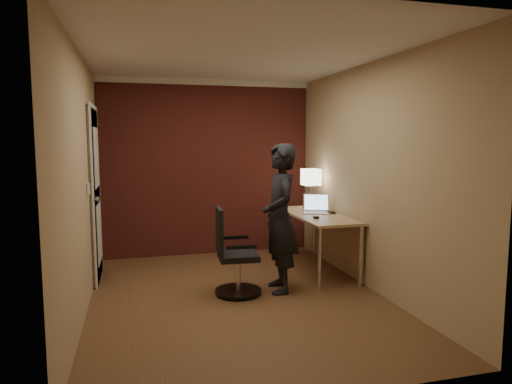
{
  "coord_description": "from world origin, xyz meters",
  "views": [
    {
      "loc": [
        -1.01,
        -4.56,
        1.66
      ],
      "look_at": [
        0.35,
        0.55,
        1.05
      ],
      "focal_mm": 32.0,
      "sensor_mm": 36.0,
      "label": 1
    }
  ],
  "objects_px": {
    "mouse": "(316,217)",
    "wallet": "(331,213)",
    "laptop": "(316,207)",
    "person": "(280,218)",
    "desk": "(322,224)",
    "desk_lamp": "(311,178)",
    "office_chair": "(233,257)"
  },
  "relations": [
    {
      "from": "mouse",
      "to": "person",
      "type": "height_order",
      "value": "person"
    },
    {
      "from": "office_chair",
      "to": "person",
      "type": "distance_m",
      "value": 0.66
    },
    {
      "from": "desk_lamp",
      "to": "mouse",
      "type": "xyz_separation_m",
      "value": [
        -0.24,
        -0.78,
        -0.4
      ]
    },
    {
      "from": "laptop",
      "to": "mouse",
      "type": "xyz_separation_m",
      "value": [
        -0.17,
        -0.41,
        -0.05
      ]
    },
    {
      "from": "person",
      "to": "desk_lamp",
      "type": "bearing_deg",
      "value": 148.33
    },
    {
      "from": "mouse",
      "to": "wallet",
      "type": "xyz_separation_m",
      "value": [
        0.32,
        0.28,
        -0.01
      ]
    },
    {
      "from": "laptop",
      "to": "office_chair",
      "type": "relative_size",
      "value": 0.43
    },
    {
      "from": "desk_lamp",
      "to": "mouse",
      "type": "height_order",
      "value": "desk_lamp"
    },
    {
      "from": "desk_lamp",
      "to": "wallet",
      "type": "distance_m",
      "value": 0.65
    },
    {
      "from": "desk",
      "to": "laptop",
      "type": "height_order",
      "value": "laptop"
    },
    {
      "from": "desk",
      "to": "desk_lamp",
      "type": "xyz_separation_m",
      "value": [
        0.04,
        0.5,
        0.55
      ]
    },
    {
      "from": "laptop",
      "to": "wallet",
      "type": "xyz_separation_m",
      "value": [
        0.15,
        -0.13,
        -0.05
      ]
    },
    {
      "from": "desk",
      "to": "person",
      "type": "relative_size",
      "value": 0.93
    },
    {
      "from": "wallet",
      "to": "office_chair",
      "type": "height_order",
      "value": "office_chair"
    },
    {
      "from": "desk_lamp",
      "to": "laptop",
      "type": "height_order",
      "value": "desk_lamp"
    },
    {
      "from": "desk_lamp",
      "to": "office_chair",
      "type": "bearing_deg",
      "value": -140.35
    },
    {
      "from": "laptop",
      "to": "person",
      "type": "bearing_deg",
      "value": -134.67
    },
    {
      "from": "wallet",
      "to": "office_chair",
      "type": "distance_m",
      "value": 1.56
    },
    {
      "from": "desk_lamp",
      "to": "mouse",
      "type": "bearing_deg",
      "value": -107.01
    },
    {
      "from": "wallet",
      "to": "person",
      "type": "xyz_separation_m",
      "value": [
        -0.87,
        -0.6,
        0.07
      ]
    },
    {
      "from": "desk",
      "to": "wallet",
      "type": "xyz_separation_m",
      "value": [
        0.12,
        0.0,
        0.14
      ]
    },
    {
      "from": "desk_lamp",
      "to": "person",
      "type": "xyz_separation_m",
      "value": [
        -0.79,
        -1.1,
        -0.34
      ]
    },
    {
      "from": "laptop",
      "to": "mouse",
      "type": "height_order",
      "value": "laptop"
    },
    {
      "from": "mouse",
      "to": "wallet",
      "type": "distance_m",
      "value": 0.42
    },
    {
      "from": "laptop",
      "to": "person",
      "type": "relative_size",
      "value": 0.24
    },
    {
      "from": "laptop",
      "to": "person",
      "type": "distance_m",
      "value": 1.03
    },
    {
      "from": "mouse",
      "to": "wallet",
      "type": "relative_size",
      "value": 0.91
    },
    {
      "from": "desk",
      "to": "office_chair",
      "type": "distance_m",
      "value": 1.42
    },
    {
      "from": "desk",
      "to": "mouse",
      "type": "distance_m",
      "value": 0.37
    },
    {
      "from": "desk",
      "to": "desk_lamp",
      "type": "distance_m",
      "value": 0.74
    },
    {
      "from": "mouse",
      "to": "wallet",
      "type": "height_order",
      "value": "mouse"
    },
    {
      "from": "office_chair",
      "to": "person",
      "type": "xyz_separation_m",
      "value": [
        0.53,
        -0.0,
        0.4
      ]
    }
  ]
}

